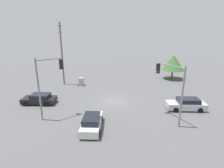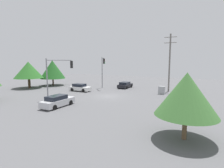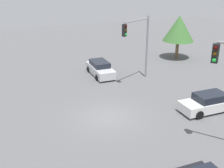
# 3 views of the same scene
# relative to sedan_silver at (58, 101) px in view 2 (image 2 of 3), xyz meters

# --- Properties ---
(ground_plane) EXTENTS (80.00, 80.00, 0.00)m
(ground_plane) POSITION_rel_sedan_silver_xyz_m (-2.54, -8.84, -0.69)
(ground_plane) COLOR #5B5B5E
(sedan_silver) EXTENTS (1.86, 4.52, 1.44)m
(sedan_silver) POSITION_rel_sedan_silver_xyz_m (0.00, 0.00, 0.00)
(sedan_silver) COLOR silver
(sedan_silver) RESTS_ON ground_plane
(sedan_white) EXTENTS (4.22, 1.84, 1.42)m
(sedan_white) POSITION_rel_sedan_silver_xyz_m (4.79, -10.71, -0.01)
(sedan_white) COLOR silver
(sedan_white) RESTS_ON ground_plane
(sedan_dark) EXTENTS (2.06, 4.18, 1.32)m
(sedan_dark) POSITION_rel_sedan_silver_xyz_m (-1.28, -18.47, -0.05)
(sedan_dark) COLOR black
(sedan_dark) RESTS_ON ground_plane
(traffic_signal_main) EXTENTS (3.50, 2.05, 6.09)m
(traffic_signal_main) POSITION_rel_sedan_silver_xyz_m (2.77, -2.90, 3.49)
(traffic_signal_main) COLOR gray
(traffic_signal_main) RESTS_ON ground_plane
(traffic_signal_cross) EXTENTS (1.91, 2.29, 6.60)m
(traffic_signal_cross) POSITION_rel_sedan_silver_xyz_m (2.50, -15.51, 3.74)
(traffic_signal_cross) COLOR gray
(traffic_signal_cross) RESTS_ON ground_plane
(utility_pole_tall) EXTENTS (2.20, 0.28, 10.67)m
(utility_pole_tall) POSITION_rel_sedan_silver_xyz_m (-10.40, -17.98, 4.94)
(utility_pole_tall) COLOR slate
(utility_pole_tall) RESTS_ON ground_plane
(electrical_cabinet) EXTENTS (1.08, 0.66, 1.37)m
(electrical_cabinet) POSITION_rel_sedan_silver_xyz_m (-9.80, -14.69, -0.00)
(electrical_cabinet) COLOR #9EA0A3
(electrical_cabinet) RESTS_ON ground_plane
(tree_far) EXTENTS (5.95, 5.95, 5.62)m
(tree_far) POSITION_rel_sedan_silver_xyz_m (16.99, -8.96, 3.17)
(tree_far) COLOR #4C3823
(tree_far) RESTS_ON ground_plane
(tree_corner) EXTENTS (5.79, 5.79, 5.95)m
(tree_corner) POSITION_rel_sedan_silver_xyz_m (15.59, -14.34, 3.13)
(tree_corner) COLOR #4C3823
(tree_corner) RESTS_ON ground_plane
(tree_right) EXTENTS (4.38, 4.38, 4.87)m
(tree_right) POSITION_rel_sedan_silver_xyz_m (-15.00, 2.68, 2.63)
(tree_right) COLOR brown
(tree_right) RESTS_ON ground_plane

